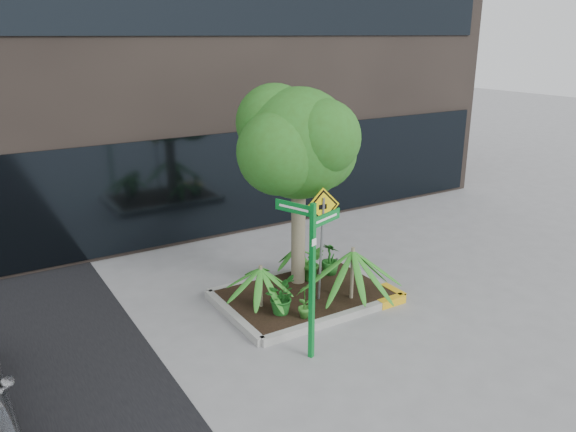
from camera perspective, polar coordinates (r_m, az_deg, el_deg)
ground at (r=10.99m, az=1.71°, el=-9.28°), size 80.00×80.00×0.00m
planter at (r=11.26m, az=1.94°, el=-7.99°), size 3.35×2.36×0.15m
tree at (r=10.85m, az=1.05°, el=7.38°), size 2.77×2.46×4.16m
palm_front at (r=10.70m, az=6.61°, el=-3.53°), size 1.18×1.18×1.31m
palm_left at (r=10.40m, az=-2.80°, el=-5.32°), size 0.93×0.93×1.03m
palm_back at (r=11.88m, az=0.77°, el=-3.29°), size 0.69×0.69×0.77m
shrub_a at (r=10.34m, az=-0.81°, el=-8.13°), size 0.84×0.84×0.67m
shrub_b at (r=11.97m, az=4.32°, el=-4.33°), size 0.50×0.50×0.69m
shrub_c at (r=10.17m, az=1.68°, el=-8.45°), size 0.52×0.52×0.72m
shrub_d at (r=11.61m, az=2.53°, el=-4.78°), size 0.61×0.61×0.79m
street_sign_post at (r=8.80m, az=2.41°, el=-4.83°), size 0.94×0.75×2.63m
cattle_sign at (r=10.35m, az=3.48°, el=-0.99°), size 0.69×0.17×2.25m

